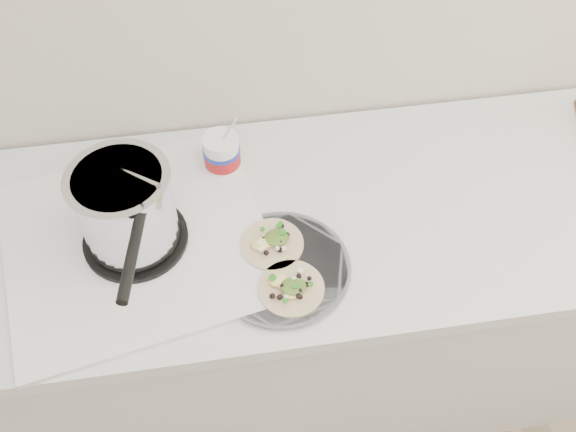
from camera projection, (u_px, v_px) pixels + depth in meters
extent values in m
cube|color=silver|center=(335.00, 304.00, 1.89)|extent=(2.40, 0.62, 0.86)
cube|color=silver|center=(348.00, 216.00, 1.53)|extent=(2.44, 0.66, 0.04)
cube|color=silver|center=(137.00, 242.00, 1.45)|extent=(0.67, 0.63, 0.01)
cylinder|color=black|center=(136.00, 238.00, 1.44)|extent=(0.23, 0.23, 0.01)
torus|color=black|center=(134.00, 234.00, 1.42)|extent=(0.20, 0.20, 0.02)
cylinder|color=silver|center=(125.00, 206.00, 1.34)|extent=(0.20, 0.20, 0.18)
cylinder|color=#5A5C61|center=(281.00, 268.00, 1.40)|extent=(0.29, 0.29, 0.01)
cylinder|color=#5A5C61|center=(281.00, 267.00, 1.40)|extent=(0.30, 0.30, 0.00)
cylinder|color=white|center=(222.00, 154.00, 1.55)|extent=(0.09, 0.09, 0.11)
cylinder|color=#A81215|center=(222.00, 155.00, 1.56)|extent=(0.09, 0.09, 0.04)
cylinder|color=#192D99|center=(221.00, 150.00, 1.54)|extent=(0.09, 0.09, 0.01)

